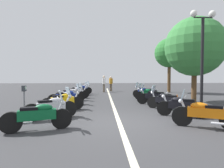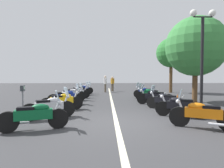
{
  "view_description": "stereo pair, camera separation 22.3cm",
  "coord_description": "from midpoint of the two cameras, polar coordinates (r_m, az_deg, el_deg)",
  "views": [
    {
      "loc": [
        -6.4,
        0.57,
        1.63
      ],
      "look_at": [
        4.99,
        0.0,
        1.17
      ],
      "focal_mm": 29.08,
      "sensor_mm": 36.0,
      "label": 1
    },
    {
      "loc": [
        -6.4,
        0.35,
        1.63
      ],
      "look_at": [
        4.99,
        0.0,
        1.17
      ],
      "focal_mm": 29.08,
      "sensor_mm": 36.0,
      "label": 2
    }
  ],
  "objects": [
    {
      "name": "motorcycle_right_row_5",
      "position": [
        14.06,
        10.91,
        -2.53
      ],
      "size": [
        1.17,
        1.75,
        1.19
      ],
      "rotation": [
        0.0,
        0.0,
        1.01
      ],
      "color": "black",
      "rests_on": "ground_plane"
    },
    {
      "name": "motorcycle_right_row_3",
      "position": [
        10.8,
        13.86,
        -3.92
      ],
      "size": [
        1.11,
        2.01,
        1.22
      ],
      "rotation": [
        0.0,
        0.0,
        1.12
      ],
      "color": "black",
      "rests_on": "ground_plane"
    },
    {
      "name": "motorcycle_left_row_6",
      "position": [
        15.65,
        -9.81,
        -2.01
      ],
      "size": [
        1.15,
        1.97,
        1.2
      ],
      "rotation": [
        0.0,
        0.0,
        -1.09
      ],
      "color": "black",
      "rests_on": "ground_plane"
    },
    {
      "name": "lane_centre_stripe",
      "position": [
        12.17,
        0.43,
        -5.38
      ],
      "size": [
        26.31,
        0.16,
        0.01
      ],
      "primitive_type": "cube",
      "color": "beige",
      "rests_on": "ground_plane"
    },
    {
      "name": "motorcycle_left_row_4",
      "position": [
        12.4,
        -12.19,
        -3.13
      ],
      "size": [
        1.09,
        1.95,
        1.21
      ],
      "rotation": [
        0.0,
        0.0,
        -1.12
      ],
      "color": "black",
      "rests_on": "ground_plane"
    },
    {
      "name": "parking_meter",
      "position": [
        7.84,
        -25.54,
        -3.28
      ],
      "size": [
        0.19,
        0.14,
        1.29
      ],
      "rotation": [
        0.0,
        0.0,
        -1.52
      ],
      "color": "slate",
      "rests_on": "ground_plane"
    },
    {
      "name": "motorcycle_left_row_1",
      "position": [
        7.44,
        -18.15,
        -6.79
      ],
      "size": [
        1.14,
        1.85,
        1.21
      ],
      "rotation": [
        0.0,
        0.0,
        -1.06
      ],
      "color": "black",
      "rests_on": "ground_plane"
    },
    {
      "name": "motorcycle_left_row_0",
      "position": [
        6.0,
        -22.03,
        -9.09
      ],
      "size": [
        0.87,
        1.98,
        1.2
      ],
      "rotation": [
        0.0,
        0.0,
        -1.26
      ],
      "color": "black",
      "rests_on": "ground_plane"
    },
    {
      "name": "ground_plane",
      "position": [
        6.62,
        2.35,
        -11.95
      ],
      "size": [
        80.0,
        80.0,
        0.0
      ],
      "primitive_type": "plane",
      "color": "#38383A"
    },
    {
      "name": "motorcycle_right_row_1",
      "position": [
        7.87,
        21.39,
        -6.5
      ],
      "size": [
        1.05,
        1.85,
        0.99
      ],
      "rotation": [
        0.0,
        0.0,
        1.11
      ],
      "color": "black",
      "rests_on": "ground_plane"
    },
    {
      "name": "motorcycle_right_row_4",
      "position": [
        12.48,
        12.34,
        -3.14
      ],
      "size": [
        1.15,
        1.9,
        1.19
      ],
      "rotation": [
        0.0,
        0.0,
        1.07
      ],
      "color": "black",
      "rests_on": "ground_plane"
    },
    {
      "name": "motorcycle_left_row_3",
      "position": [
        10.64,
        -13.55,
        -3.98
      ],
      "size": [
        1.1,
        1.93,
        1.23
      ],
      "rotation": [
        0.0,
        0.0,
        -1.1
      ],
      "color": "black",
      "rests_on": "ground_plane"
    },
    {
      "name": "motorcycle_right_row_2",
      "position": [
        9.41,
        17.09,
        -4.96
      ],
      "size": [
        1.38,
        1.69,
        1.19
      ],
      "rotation": [
        0.0,
        0.0,
        0.9
      ],
      "color": "black",
      "rests_on": "ground_plane"
    },
    {
      "name": "motorcycle_left_row_2",
      "position": [
        9.1,
        -14.71,
        -5.18
      ],
      "size": [
        0.98,
        1.94,
        1.0
      ],
      "rotation": [
        0.0,
        0.0,
        -1.18
      ],
      "color": "black",
      "rests_on": "ground_plane"
    },
    {
      "name": "bystander_0",
      "position": [
        19.01,
        -1.78,
        0.49
      ],
      "size": [
        0.5,
        0.32,
        1.75
      ],
      "rotation": [
        0.0,
        0.0,
        5.09
      ],
      "color": "brown",
      "rests_on": "ground_plane"
    },
    {
      "name": "motorcycle_left_row_5",
      "position": [
        13.88,
        -10.67,
        -2.61
      ],
      "size": [
        0.91,
        2.01,
        0.99
      ],
      "rotation": [
        0.0,
        0.0,
        -1.24
      ],
      "color": "black",
      "rests_on": "ground_plane"
    },
    {
      "name": "bystander_1",
      "position": [
        20.35,
        0.45,
        0.49
      ],
      "size": [
        0.4,
        0.41,
        1.68
      ],
      "rotation": [
        0.0,
        0.0,
        2.38
      ],
      "color": "brown",
      "rests_on": "ground_plane"
    },
    {
      "name": "traffic_cone_0",
      "position": [
        11.5,
        20.39,
        -4.53
      ],
      "size": [
        0.36,
        0.36,
        0.61
      ],
      "color": "orange",
      "rests_on": "ground_plane"
    },
    {
      "name": "roadside_tree_1",
      "position": [
        19.69,
        18.41,
        9.24
      ],
      "size": [
        2.99,
        2.99,
        5.57
      ],
      "color": "brown",
      "rests_on": "ground_plane"
    },
    {
      "name": "motorcycle_left_row_7",
      "position": [
        17.14,
        -8.81,
        -1.62
      ],
      "size": [
        1.01,
        1.95,
        1.2
      ],
      "rotation": [
        0.0,
        0.0,
        -1.17
      ],
      "color": "black",
      "rests_on": "ground_plane"
    },
    {
      "name": "motorcycle_right_row_0",
      "position": [
        6.44,
        27.3,
        -8.35
      ],
      "size": [
        1.08,
        1.87,
        1.21
      ],
      "rotation": [
        0.0,
        0.0,
        1.1
      ],
      "color": "black",
      "rests_on": "ground_plane"
    },
    {
      "name": "roadside_tree_0",
      "position": [
        12.93,
        25.24,
        10.57
      ],
      "size": [
        3.76,
        3.76,
        5.43
      ],
      "color": "brown",
      "rests_on": "ground_plane"
    },
    {
      "name": "street_lamp_twin_globe",
      "position": [
        9.79,
        27.12,
        11.71
      ],
      "size": [
        0.32,
        1.22,
        4.77
      ],
      "color": "black",
      "rests_on": "ground_plane"
    }
  ]
}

